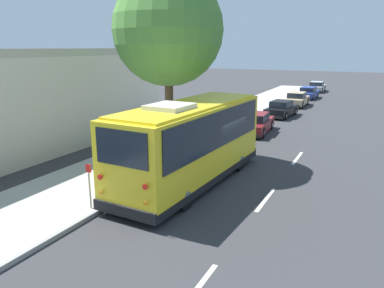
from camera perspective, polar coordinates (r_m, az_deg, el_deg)
ground_plane at (r=16.76m, az=2.94°, el=-4.58°), size 160.00×160.00×0.00m
sidewalk_slab at (r=18.62m, az=-8.55°, el=-2.52°), size 80.00×4.31×0.15m
curb_strip at (r=17.49m, az=-2.52°, el=-3.49°), size 80.00×0.14×0.15m
shuttle_bus at (r=15.13m, az=-0.17°, el=0.71°), size 8.88×2.97×3.50m
parked_sedan_maroon at (r=25.03m, az=9.58°, el=3.11°), size 4.60×2.05×1.32m
parked_sedan_black at (r=31.39m, az=13.46°, el=5.17°), size 4.27×1.98×1.30m
parked_sedan_tan at (r=37.50m, az=15.67°, el=6.53°), size 4.36×1.77×1.33m
parked_sedan_blue at (r=43.51m, az=17.27°, el=7.41°), size 4.34×1.81×1.26m
parked_sedan_silver at (r=50.67m, az=18.46°, el=8.24°), size 4.46×1.81×1.27m
street_tree at (r=18.36m, az=-3.46°, el=18.03°), size 5.21×5.21×9.50m
sign_post_near at (r=13.13m, az=-15.34°, el=-6.16°), size 0.06×0.22×1.57m
sign_post_far at (r=14.16m, az=-11.70°, el=-5.18°), size 0.06×0.06×1.26m
lane_stripe_mid at (r=14.29m, az=11.14°, el=-8.31°), size 2.40×0.14×0.01m
lane_stripe_ahead at (r=19.84m, az=15.76°, el=-2.07°), size 2.40×0.14×0.01m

